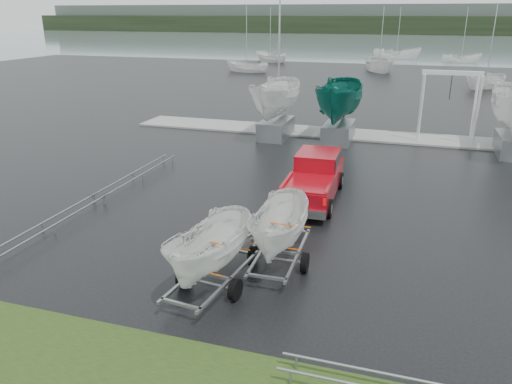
# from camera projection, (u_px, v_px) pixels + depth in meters

# --- Properties ---
(ground_plane) EXTENTS (120.00, 120.00, 0.00)m
(ground_plane) POSITION_uv_depth(u_px,v_px,m) (331.00, 211.00, 19.25)
(ground_plane) COLOR black
(ground_plane) RESTS_ON ground
(lake) EXTENTS (300.00, 300.00, 0.00)m
(lake) POSITION_uv_depth(u_px,v_px,m) (407.00, 47.00, 108.91)
(lake) COLOR slate
(lake) RESTS_ON ground
(dock) EXTENTS (30.00, 3.00, 0.12)m
(dock) POSITION_uv_depth(u_px,v_px,m) (366.00, 135.00, 30.89)
(dock) COLOR #9A9A94
(dock) RESTS_ON ground
(treeline) EXTENTS (300.00, 8.00, 6.00)m
(treeline) POSITION_uv_depth(u_px,v_px,m) (414.00, 25.00, 170.64)
(treeline) COLOR black
(treeline) RESTS_ON ground
(far_hill) EXTENTS (300.00, 6.00, 10.00)m
(far_hill) POSITION_uv_depth(u_px,v_px,m) (415.00, 19.00, 177.14)
(far_hill) COLOR #4C5651
(far_hill) RESTS_ON ground
(pickup_truck) EXTENTS (2.09, 5.39, 1.78)m
(pickup_truck) POSITION_uv_depth(u_px,v_px,m) (315.00, 176.00, 20.40)
(pickup_truck) COLOR maroon
(pickup_truck) RESTS_ON ground
(trailer_hitched) EXTENTS (1.80, 3.63, 4.43)m
(trailer_hitched) POSITION_uv_depth(u_px,v_px,m) (281.00, 190.00, 14.34)
(trailer_hitched) COLOR gray
(trailer_hitched) RESTS_ON ground
(trailer_parked) EXTENTS (1.84, 3.71, 4.38)m
(trailer_parked) POSITION_uv_depth(u_px,v_px,m) (210.00, 210.00, 13.02)
(trailer_parked) COLOR gray
(trailer_parked) RESTS_ON ground
(boat_hoist) EXTENTS (3.30, 2.18, 4.12)m
(boat_hoist) POSITION_uv_depth(u_px,v_px,m) (450.00, 96.00, 28.71)
(boat_hoist) COLOR silver
(boat_hoist) RESTS_ON ground
(keelboat_0) EXTENTS (2.43, 3.20, 10.60)m
(keelboat_0) POSITION_uv_depth(u_px,v_px,m) (277.00, 73.00, 29.30)
(keelboat_0) COLOR gray
(keelboat_0) RESTS_ON ground
(keelboat_1) EXTENTS (2.49, 3.20, 7.73)m
(keelboat_1) POSITION_uv_depth(u_px,v_px,m) (342.00, 73.00, 28.36)
(keelboat_1) COLOR gray
(keelboat_1) RESTS_ON ground
(mast_rack_0) EXTENTS (0.56, 6.50, 0.06)m
(mast_rack_0) POSITION_uv_depth(u_px,v_px,m) (137.00, 174.00, 22.59)
(mast_rack_0) COLOR gray
(mast_rack_0) RESTS_ON ground
(mast_rack_1) EXTENTS (0.56, 6.50, 0.06)m
(mast_rack_1) POSITION_uv_depth(u_px,v_px,m) (48.00, 224.00, 17.21)
(mast_rack_1) COLOR gray
(mast_rack_1) RESTS_ON ground
(moored_boat_0) EXTENTS (2.74, 2.70, 11.03)m
(moored_boat_0) POSITION_uv_depth(u_px,v_px,m) (247.00, 72.00, 63.99)
(moored_boat_0) COLOR silver
(moored_boat_0) RESTS_ON ground
(moored_boat_1) EXTENTS (3.67, 3.72, 11.84)m
(moored_boat_1) POSITION_uv_depth(u_px,v_px,m) (379.00, 71.00, 64.69)
(moored_boat_1) COLOR silver
(moored_boat_1) RESTS_ON ground
(moored_boat_2) EXTENTS (3.20, 3.21, 11.01)m
(moored_boat_2) POSITION_uv_depth(u_px,v_px,m) (485.00, 88.00, 50.46)
(moored_boat_2) COLOR silver
(moored_boat_2) RESTS_ON ground
(moored_boat_4) EXTENTS (3.43, 3.41, 11.25)m
(moored_boat_4) POSITION_uv_depth(u_px,v_px,m) (270.00, 62.00, 76.78)
(moored_boat_4) COLOR silver
(moored_boat_4) RESTS_ON ground
(moored_boat_5) EXTENTS (2.95, 2.87, 11.80)m
(moored_boat_5) POSITION_uv_depth(u_px,v_px,m) (396.00, 59.00, 81.67)
(moored_boat_5) COLOR silver
(moored_boat_5) RESTS_ON ground
(moored_boat_6) EXTENTS (2.41, 2.36, 10.89)m
(moored_boat_6) POSITION_uv_depth(u_px,v_px,m) (461.00, 63.00, 75.69)
(moored_boat_6) COLOR silver
(moored_boat_6) RESTS_ON ground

